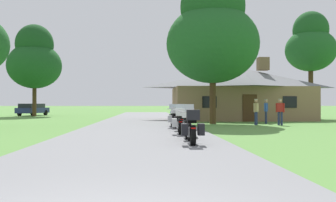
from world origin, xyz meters
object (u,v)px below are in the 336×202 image
motorcycle_white_second_in_row (187,123)px  motorcycle_blue_fifth_in_row (174,118)px  tree_by_lodge_front (213,33)px  parked_navy_suv_far_left (33,109)px  motorcycle_black_farthest_in_row (175,117)px  bystander_red_shirt_by_tree (280,110)px  bystander_blue_shirt_beside_signpost (266,110)px  tree_left_far (35,59)px  motorcycle_red_nearest_to_camera (192,127)px  motorcycle_silver_third_in_row (180,121)px  bystander_tan_shirt_near_lodge (256,110)px  tree_right_of_lodge (311,44)px  motorcycle_silver_fourth_in_row (181,119)px

motorcycle_white_second_in_row → motorcycle_blue_fifth_in_row: size_ratio=1.00×
tree_by_lodge_front → parked_navy_suv_far_left: size_ratio=2.14×
tree_by_lodge_front → motorcycle_black_farthest_in_row: bearing=-130.3°
motorcycle_white_second_in_row → motorcycle_black_farthest_in_row: 8.50m
motorcycle_blue_fifth_in_row → bystander_red_shirt_by_tree: bystander_red_shirt_by_tree is taller
motorcycle_white_second_in_row → bystander_blue_shirt_beside_signpost: (6.61, 11.68, 0.33)m
motorcycle_black_farthest_in_row → tree_left_far: (-14.20, 20.38, 5.67)m
motorcycle_red_nearest_to_camera → motorcycle_silver_third_in_row: (-0.04, 4.35, 0.00)m
bystander_tan_shirt_near_lodge → bystander_blue_shirt_beside_signpost: (1.13, 1.58, 0.00)m
motorcycle_blue_fifth_in_row → bystander_tan_shirt_near_lodge: bystander_tan_shirt_near_lodge is taller
bystander_blue_shirt_beside_signpost → parked_navy_suv_far_left: (-21.56, 19.41, -0.17)m
bystander_tan_shirt_near_lodge → motorcycle_black_farthest_in_row: bearing=142.7°
motorcycle_red_nearest_to_camera → bystander_red_shirt_by_tree: bearing=61.2°
motorcycle_white_second_in_row → bystander_red_shirt_by_tree: bystander_red_shirt_by_tree is taller
bystander_tan_shirt_near_lodge → parked_navy_suv_far_left: bystander_tan_shirt_near_lodge is taller
tree_left_far → bystander_red_shirt_by_tree: bearing=-42.6°
parked_navy_suv_far_left → bystander_red_shirt_by_tree: bearing=-31.7°
motorcycle_red_nearest_to_camera → tree_left_far: 34.60m
bystander_blue_shirt_beside_signpost → motorcycle_blue_fifth_in_row: bearing=-40.8°
tree_by_lodge_front → tree_left_far: 24.08m
motorcycle_silver_third_in_row → bystander_red_shirt_by_tree: 10.25m
motorcycle_black_farthest_in_row → tree_right_of_lodge: bearing=42.6°
motorcycle_red_nearest_to_camera → parked_navy_suv_far_left: (-14.89, 33.33, 0.17)m
tree_by_lodge_front → tree_left_far: size_ratio=1.03×
tree_right_of_lodge → tree_left_far: tree_left_far is taller
motorcycle_white_second_in_row → tree_right_of_lodge: 25.86m
motorcycle_red_nearest_to_camera → motorcycle_blue_fifth_in_row: bearing=91.9°
motorcycle_silver_third_in_row → motorcycle_blue_fifth_in_row: bearing=91.7°
tree_left_far → parked_navy_suv_far_left: size_ratio=2.08×
motorcycle_red_nearest_to_camera → tree_by_lodge_front: tree_by_lodge_front is taller
tree_by_lodge_front → tree_left_far: (-17.04, 17.02, 0.01)m
tree_right_of_lodge → motorcycle_silver_fourth_in_row: bearing=-129.1°
bystander_tan_shirt_near_lodge → motorcycle_silver_fourth_in_row: bearing=173.4°
motorcycle_red_nearest_to_camera → bystander_tan_shirt_near_lodge: (5.54, 12.34, 0.34)m
motorcycle_white_second_in_row → bystander_blue_shirt_beside_signpost: 13.42m
motorcycle_white_second_in_row → motorcycle_silver_third_in_row: bearing=95.7°
motorcycle_silver_third_in_row → tree_right_of_lodge: size_ratio=0.21×
motorcycle_red_nearest_to_camera → motorcycle_blue_fifth_in_row: 8.74m
motorcycle_white_second_in_row → tree_right_of_lodge: bearing=60.0°
motorcycle_red_nearest_to_camera → parked_navy_suv_far_left: bearing=115.7°
tree_left_far → tree_by_lodge_front: bearing=-45.0°
motorcycle_silver_third_in_row → tree_right_of_lodge: bearing=55.6°
motorcycle_white_second_in_row → tree_left_far: size_ratio=0.21×
bystander_red_shirt_by_tree → parked_navy_suv_far_left: bystander_red_shirt_by_tree is taller
motorcycle_red_nearest_to_camera → parked_navy_suv_far_left: size_ratio=0.43×
motorcycle_silver_third_in_row → tree_by_lodge_front: (3.04, 9.74, 5.67)m
motorcycle_black_farthest_in_row → parked_navy_suv_far_left: parked_navy_suv_far_left is taller
motorcycle_black_farthest_in_row → tree_by_lodge_front: tree_by_lodge_front is taller
tree_right_of_lodge → motorcycle_white_second_in_row: bearing=-123.1°
bystander_blue_shirt_beside_signpost → motorcycle_silver_third_in_row: bearing=-23.6°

